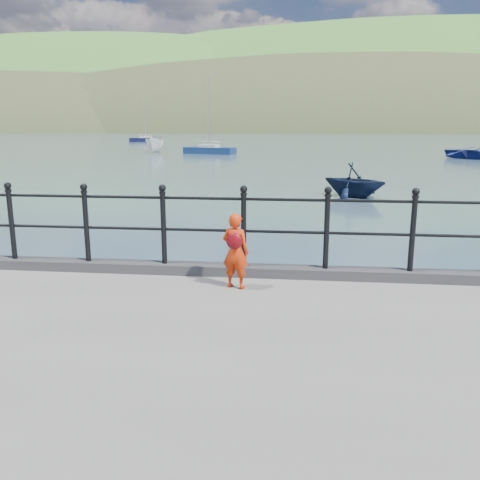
# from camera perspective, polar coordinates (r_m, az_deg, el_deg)

# --- Properties ---
(ground) EXTENTS (600.00, 600.00, 0.00)m
(ground) POSITION_cam_1_polar(r_m,az_deg,el_deg) (8.16, -3.76, -10.25)
(ground) COLOR #2D4251
(ground) RESTS_ON ground
(kerb) EXTENTS (60.00, 0.30, 0.15)m
(kerb) POSITION_cam_1_polar(r_m,az_deg,el_deg) (7.66, -4.07, -3.28)
(kerb) COLOR #28282B
(kerb) RESTS_ON quay
(railing) EXTENTS (18.11, 0.11, 1.20)m
(railing) POSITION_cam_1_polar(r_m,az_deg,el_deg) (7.48, -4.16, 2.24)
(railing) COLOR black
(railing) RESTS_ON kerb
(far_shore) EXTENTS (830.00, 200.00, 156.00)m
(far_shore) POSITION_cam_1_polar(r_m,az_deg,el_deg) (250.87, 15.02, 6.65)
(far_shore) COLOR #333A21
(far_shore) RESTS_ON ground
(child) EXTENTS (0.44, 0.36, 1.04)m
(child) POSITION_cam_1_polar(r_m,az_deg,el_deg) (6.89, -0.51, -1.18)
(child) COLOR red
(child) RESTS_ON quay
(launch_blue) EXTENTS (7.04, 7.12, 1.21)m
(launch_blue) POSITION_cam_1_polar(r_m,az_deg,el_deg) (52.01, 25.14, 8.91)
(launch_blue) COLOR navy
(launch_blue) RESTS_ON ground
(launch_white) EXTENTS (1.90, 4.49, 1.70)m
(launch_white) POSITION_cam_1_polar(r_m,az_deg,el_deg) (57.88, -9.50, 10.47)
(launch_white) COLOR white
(launch_white) RESTS_ON ground
(launch_navy) EXTENTS (3.80, 3.69, 1.53)m
(launch_navy) POSITION_cam_1_polar(r_m,az_deg,el_deg) (23.09, 12.68, 6.58)
(launch_navy) COLOR black
(launch_navy) RESTS_ON ground
(sailboat_port) EXTENTS (5.83, 3.31, 8.12)m
(sailboat_port) POSITION_cam_1_polar(r_m,az_deg,el_deg) (55.15, -3.43, 9.98)
(sailboat_port) COLOR navy
(sailboat_port) RESTS_ON ground
(sailboat_left) EXTENTS (5.62, 2.24, 7.86)m
(sailboat_left) POSITION_cam_1_polar(r_m,az_deg,el_deg) (91.91, -10.54, 10.98)
(sailboat_left) COLOR black
(sailboat_left) RESTS_ON ground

